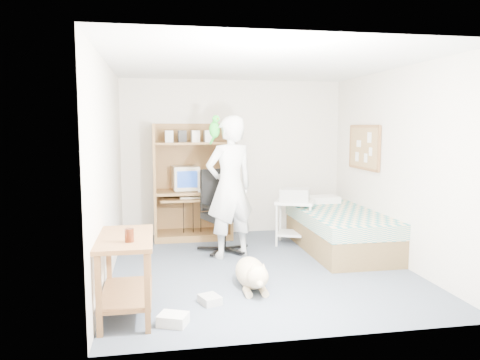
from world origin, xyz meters
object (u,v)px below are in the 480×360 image
Objects in this scene: office_chair at (222,222)px; dog at (252,273)px; computer_hutch at (192,186)px; person at (230,187)px; bed at (339,230)px; printer_cart at (295,215)px; side_desk at (126,263)px.

office_chair is 1.12× the size of dog.
computer_hutch is 1.02m from office_chair.
person reaches higher than computer_hutch.
printer_cart is at bearing 141.78° from bed.
computer_hutch is 1.67m from printer_cart.
printer_cart is (1.02, 1.74, 0.27)m from dog.
bed is 1.68m from office_chair.
office_chair reaches higher than dog.
side_desk is at bearing -158.33° from dog.
side_desk reaches higher than printer_cart.
bed is 1.77× the size of office_chair.
dog is at bearing 72.12° from person.
person reaches higher than bed.
side_desk is 1.43m from dog.
computer_hutch is at bearing 73.86° from side_desk.
dog is 2.04m from printer_cart.
office_chair is 1.14m from printer_cart.
person is 1.26m from printer_cart.
side_desk is at bearing 34.74° from person.
office_chair is at bearing -68.54° from computer_hutch.
person is 1.49m from dog.
computer_hutch is at bearing 91.86° from office_chair.
bed is 0.70m from printer_cart.
side_desk is 2.21m from person.
bed is 2.96× the size of printer_cart.
computer_hutch is 1.57× the size of office_chair.
dog is (0.04, -1.27, -0.78)m from person.
computer_hutch is 2.57m from dog.
office_chair is 1.60m from dog.
computer_hutch reaches higher than dog.
side_desk is 0.87× the size of office_chair.
person is 2.78× the size of printer_cart.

